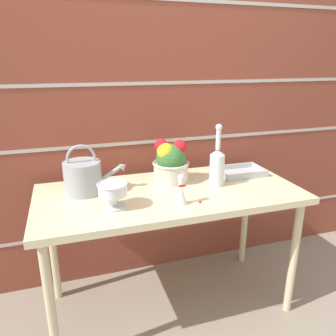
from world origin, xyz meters
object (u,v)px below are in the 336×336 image
Objects in this scene: watering_can at (83,176)px; wire_tray at (241,173)px; glass_decanter at (217,165)px; flower_planter at (170,162)px; figurine_vase at (181,192)px; crystal_pedestal_bowl at (113,192)px.

wire_tray is (0.94, 0.00, -0.08)m from watering_can.
glass_decanter reaches higher than watering_can.
watering_can is at bearing -179.84° from wire_tray.
watering_can is at bearing -177.44° from flower_planter.
glass_decanter is (0.23, -0.13, 0.00)m from flower_planter.
wire_tray is (0.22, 0.11, -0.11)m from glass_decanter.
glass_decanter is at bearing -30.13° from flower_planter.
flower_planter is 0.91× the size of wire_tray.
glass_decanter is at bearing -8.72° from watering_can.
flower_planter is 1.61× the size of figurine_vase.
crystal_pedestal_bowl is 0.86m from wire_tray.
crystal_pedestal_bowl is at bearing -168.01° from glass_decanter.
watering_can is 0.49m from flower_planter.
figurine_vase is at bearing -146.25° from glass_decanter.
crystal_pedestal_bowl is 0.53× the size of wire_tray.
watering_can reaches higher than flower_planter.
watering_can is at bearing 116.65° from crystal_pedestal_bowl.
glass_decanter reaches higher than flower_planter.
crystal_pedestal_bowl is 0.33m from figurine_vase.
crystal_pedestal_bowl is 0.61m from glass_decanter.
watering_can reaches higher than crystal_pedestal_bowl.
figurine_vase is (0.32, -0.06, -0.02)m from crystal_pedestal_bowl.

